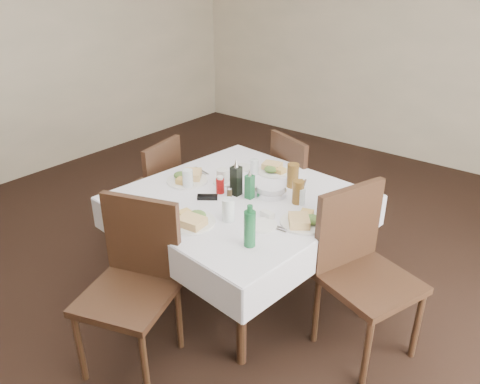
{
  "coord_description": "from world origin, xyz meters",
  "views": [
    {
      "loc": [
        1.96,
        -2.05,
        2.18
      ],
      "look_at": [
        0.2,
        0.15,
        0.8
      ],
      "focal_mm": 35.0,
      "sensor_mm": 36.0,
      "label": 1
    }
  ],
  "objects_px": {
    "chair_south": "(134,274)",
    "bread_basket": "(271,190)",
    "dining_table": "(240,206)",
    "chair_north": "(298,181)",
    "green_bottle": "(250,228)",
    "water_n": "(254,167)",
    "water_s": "(228,210)",
    "oil_cruet_green": "(250,186)",
    "coffee_mug": "(223,177)",
    "water_w": "(188,179)",
    "chair_west": "(154,187)",
    "water_e": "(301,196)",
    "chair_east": "(360,262)",
    "oil_cruet_dark": "(236,180)",
    "ketchup_bottle": "(220,185)"
  },
  "relations": [
    {
      "from": "bread_basket",
      "to": "coffee_mug",
      "type": "xyz_separation_m",
      "value": [
        -0.38,
        -0.06,
        0.01
      ]
    },
    {
      "from": "chair_west",
      "to": "water_e",
      "type": "height_order",
      "value": "chair_west"
    },
    {
      "from": "water_s",
      "to": "bread_basket",
      "type": "height_order",
      "value": "water_s"
    },
    {
      "from": "chair_north",
      "to": "coffee_mug",
      "type": "xyz_separation_m",
      "value": [
        -0.16,
        -0.77,
        0.27
      ]
    },
    {
      "from": "chair_east",
      "to": "ketchup_bottle",
      "type": "relative_size",
      "value": 8.34
    },
    {
      "from": "oil_cruet_green",
      "to": "water_s",
      "type": "bearing_deg",
      "value": -75.25
    },
    {
      "from": "water_w",
      "to": "oil_cruet_dark",
      "type": "height_order",
      "value": "oil_cruet_dark"
    },
    {
      "from": "dining_table",
      "to": "chair_north",
      "type": "relative_size",
      "value": 1.64
    },
    {
      "from": "oil_cruet_green",
      "to": "coffee_mug",
      "type": "bearing_deg",
      "value": 166.48
    },
    {
      "from": "chair_north",
      "to": "green_bottle",
      "type": "bearing_deg",
      "value": -69.22
    },
    {
      "from": "chair_south",
      "to": "oil_cruet_green",
      "type": "xyz_separation_m",
      "value": [
        0.14,
        0.89,
        0.27
      ]
    },
    {
      "from": "chair_west",
      "to": "oil_cruet_green",
      "type": "height_order",
      "value": "oil_cruet_green"
    },
    {
      "from": "chair_east",
      "to": "oil_cruet_dark",
      "type": "xyz_separation_m",
      "value": [
        -0.92,
        -0.03,
        0.28
      ]
    },
    {
      "from": "dining_table",
      "to": "green_bottle",
      "type": "relative_size",
      "value": 6.19
    },
    {
      "from": "chair_north",
      "to": "green_bottle",
      "type": "distance_m",
      "value": 1.44
    },
    {
      "from": "dining_table",
      "to": "bread_basket",
      "type": "bearing_deg",
      "value": 44.15
    },
    {
      "from": "chair_south",
      "to": "bread_basket",
      "type": "relative_size",
      "value": 4.72
    },
    {
      "from": "ketchup_bottle",
      "to": "water_e",
      "type": "bearing_deg",
      "value": 21.78
    },
    {
      "from": "dining_table",
      "to": "bread_basket",
      "type": "height_order",
      "value": "bread_basket"
    },
    {
      "from": "green_bottle",
      "to": "chair_north",
      "type": "bearing_deg",
      "value": 110.78
    },
    {
      "from": "ketchup_bottle",
      "to": "oil_cruet_dark",
      "type": "bearing_deg",
      "value": 25.11
    },
    {
      "from": "chair_north",
      "to": "chair_south",
      "type": "xyz_separation_m",
      "value": [
        -0.01,
        -1.73,
        0.04
      ]
    },
    {
      "from": "water_e",
      "to": "oil_cruet_green",
      "type": "distance_m",
      "value": 0.34
    },
    {
      "from": "dining_table",
      "to": "oil_cruet_dark",
      "type": "distance_m",
      "value": 0.19
    },
    {
      "from": "chair_north",
      "to": "water_e",
      "type": "height_order",
      "value": "chair_north"
    },
    {
      "from": "green_bottle",
      "to": "chair_west",
      "type": "bearing_deg",
      "value": 160.22
    },
    {
      "from": "water_s",
      "to": "dining_table",
      "type": "bearing_deg",
      "value": 116.92
    },
    {
      "from": "chair_north",
      "to": "bread_basket",
      "type": "distance_m",
      "value": 0.79
    },
    {
      "from": "dining_table",
      "to": "chair_west",
      "type": "height_order",
      "value": "chair_west"
    },
    {
      "from": "coffee_mug",
      "to": "green_bottle",
      "type": "xyz_separation_m",
      "value": [
        0.65,
        -0.54,
        0.06
      ]
    },
    {
      "from": "chair_south",
      "to": "ketchup_bottle",
      "type": "xyz_separation_m",
      "value": [
        -0.06,
        0.83,
        0.24
      ]
    },
    {
      "from": "chair_east",
      "to": "coffee_mug",
      "type": "bearing_deg",
      "value": 177.02
    },
    {
      "from": "dining_table",
      "to": "oil_cruet_green",
      "type": "distance_m",
      "value": 0.18
    },
    {
      "from": "water_n",
      "to": "chair_south",
      "type": "bearing_deg",
      "value": -86.55
    },
    {
      "from": "bread_basket",
      "to": "oil_cruet_dark",
      "type": "distance_m",
      "value": 0.25
    },
    {
      "from": "water_s",
      "to": "water_e",
      "type": "relative_size",
      "value": 1.29
    },
    {
      "from": "water_s",
      "to": "bread_basket",
      "type": "xyz_separation_m",
      "value": [
        -0.0,
        0.45,
        -0.04
      ]
    },
    {
      "from": "oil_cruet_green",
      "to": "chair_north",
      "type": "bearing_deg",
      "value": 99.22
    },
    {
      "from": "bread_basket",
      "to": "chair_north",
      "type": "bearing_deg",
      "value": 107.12
    },
    {
      "from": "dining_table",
      "to": "water_n",
      "type": "distance_m",
      "value": 0.41
    },
    {
      "from": "water_s",
      "to": "green_bottle",
      "type": "bearing_deg",
      "value": -27.76
    },
    {
      "from": "water_w",
      "to": "bread_basket",
      "type": "bearing_deg",
      "value": 27.86
    },
    {
      "from": "water_n",
      "to": "bread_basket",
      "type": "bearing_deg",
      "value": -35.27
    },
    {
      "from": "chair_north",
      "to": "chair_east",
      "type": "xyz_separation_m",
      "value": [
        0.95,
        -0.83,
        0.05
      ]
    },
    {
      "from": "chair_west",
      "to": "water_e",
      "type": "xyz_separation_m",
      "value": [
        1.32,
        0.12,
        0.28
      ]
    },
    {
      "from": "oil_cruet_dark",
      "to": "bread_basket",
      "type": "bearing_deg",
      "value": 37.05
    },
    {
      "from": "oil_cruet_green",
      "to": "coffee_mug",
      "type": "distance_m",
      "value": 0.31
    },
    {
      "from": "chair_east",
      "to": "bread_basket",
      "type": "height_order",
      "value": "chair_east"
    },
    {
      "from": "chair_west",
      "to": "bread_basket",
      "type": "relative_size",
      "value": 4.35
    },
    {
      "from": "chair_south",
      "to": "water_w",
      "type": "xyz_separation_m",
      "value": [
        -0.29,
        0.75,
        0.25
      ]
    }
  ]
}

